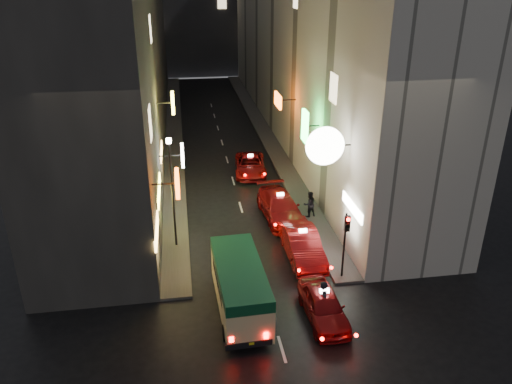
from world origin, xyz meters
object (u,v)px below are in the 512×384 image
minibus (240,283)px  pedestrian_crossing (324,298)px  taxi_near (324,303)px  lamp_post (172,186)px  traffic_light (346,233)px

minibus → pedestrian_crossing: minibus is taller
taxi_near → lamp_post: (-6.40, 7.30, 2.93)m
taxi_near → traffic_light: traffic_light is taller
pedestrian_crossing → traffic_light: traffic_light is taller
taxi_near → pedestrian_crossing: (0.01, 0.02, 0.27)m
pedestrian_crossing → traffic_light: size_ratio=0.61×
pedestrian_crossing → lamp_post: size_ratio=0.34×
taxi_near → pedestrian_crossing: size_ratio=2.36×
minibus → taxi_near: 3.80m
lamp_post → traffic_light: bearing=-28.9°
taxi_near → lamp_post: 10.14m
minibus → taxi_near: (3.58, -1.03, -0.74)m
traffic_light → lamp_post: bearing=151.1°
lamp_post → taxi_near: bearing=-48.7°
traffic_light → lamp_post: lamp_post is taller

